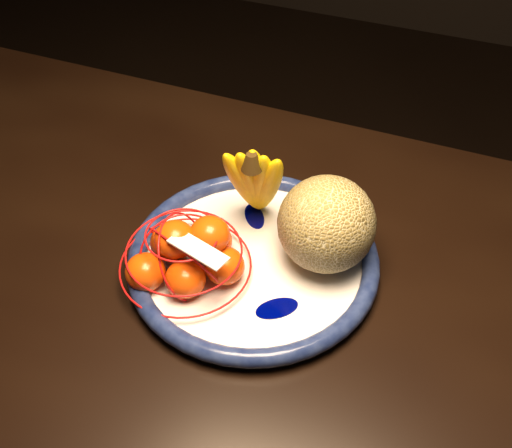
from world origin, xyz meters
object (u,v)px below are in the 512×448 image
(cantaloupe, at_px, (327,224))
(banana_bunch, at_px, (256,179))
(dining_table, at_px, (215,355))
(mandarin_bag, at_px, (188,254))
(fruit_bowl, at_px, (253,260))

(cantaloupe, bearing_deg, banana_bunch, 163.16)
(cantaloupe, distance_m, banana_bunch, 0.11)
(cantaloupe, bearing_deg, dining_table, -127.15)
(banana_bunch, xyz_separation_m, mandarin_bag, (-0.05, -0.11, -0.05))
(cantaloupe, relative_size, banana_bunch, 0.81)
(cantaloupe, distance_m, mandarin_bag, 0.17)
(fruit_bowl, height_order, banana_bunch, banana_bunch)
(dining_table, relative_size, banana_bunch, 9.75)
(fruit_bowl, xyz_separation_m, mandarin_bag, (-0.07, -0.04, 0.03))
(cantaloupe, bearing_deg, mandarin_bag, -152.02)
(banana_bunch, bearing_deg, mandarin_bag, -123.04)
(fruit_bowl, bearing_deg, dining_table, -100.16)
(dining_table, xyz_separation_m, mandarin_bag, (-0.05, 0.05, 0.12))
(fruit_bowl, distance_m, cantaloupe, 0.11)
(cantaloupe, xyz_separation_m, mandarin_bag, (-0.15, -0.08, -0.03))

